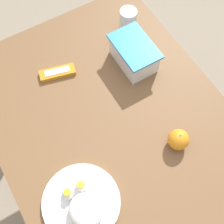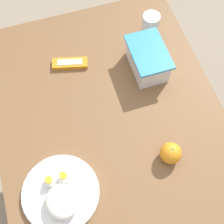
# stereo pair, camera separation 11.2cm
# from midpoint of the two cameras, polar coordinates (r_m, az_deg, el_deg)

# --- Properties ---
(ground_plane) EXTENTS (10.00, 10.00, 0.00)m
(ground_plane) POSITION_cam_midpoint_polar(r_m,az_deg,el_deg) (1.85, -2.11, -10.92)
(ground_plane) COLOR gray
(table) EXTENTS (1.06, 0.83, 0.75)m
(table) POSITION_cam_midpoint_polar(r_m,az_deg,el_deg) (1.23, -3.12, -2.94)
(table) COLOR brown
(table) RESTS_ON ground_plane
(food_container) EXTENTS (0.20, 0.13, 0.10)m
(food_container) POSITION_cam_midpoint_polar(r_m,az_deg,el_deg) (1.22, 1.38, 10.16)
(food_container) COLOR white
(food_container) RESTS_ON table
(orange_fruit) EXTENTS (0.07, 0.07, 0.07)m
(orange_fruit) POSITION_cam_midpoint_polar(r_m,az_deg,el_deg) (1.08, 9.20, -5.31)
(orange_fruit) COLOR orange
(orange_fruit) RESTS_ON table
(rice_plate) EXTENTS (0.25, 0.25, 0.07)m
(rice_plate) POSITION_cam_midpoint_polar(r_m,az_deg,el_deg) (1.03, -8.64, -16.70)
(rice_plate) COLOR white
(rice_plate) RESTS_ON table
(candy_bar) EXTENTS (0.08, 0.15, 0.02)m
(candy_bar) POSITION_cam_midpoint_polar(r_m,az_deg,el_deg) (1.25, -12.49, 6.81)
(candy_bar) COLOR orange
(candy_bar) RESTS_ON table
(drinking_glass) EXTENTS (0.07, 0.07, 0.10)m
(drinking_glass) POSITION_cam_midpoint_polar(r_m,az_deg,el_deg) (1.33, 0.46, 16.20)
(drinking_glass) COLOR silver
(drinking_glass) RESTS_ON table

